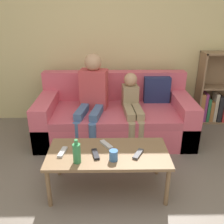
{
  "coord_description": "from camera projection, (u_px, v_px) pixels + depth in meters",
  "views": [
    {
      "loc": [
        -0.03,
        -1.28,
        1.69
      ],
      "look_at": [
        0.01,
        1.26,
        0.6
      ],
      "focal_mm": 40.0,
      "sensor_mm": 36.0,
      "label": 1
    }
  ],
  "objects": [
    {
      "name": "wall_back",
      "position": [
        110.0,
        34.0,
        3.59
      ],
      "size": [
        12.0,
        0.06,
        2.6
      ],
      "color": "beige",
      "rests_on": "ground_plane"
    },
    {
      "name": "couch",
      "position": [
        115.0,
        117.0,
        3.43
      ],
      "size": [
        2.03,
        0.96,
        0.83
      ],
      "color": "#DB5B70",
      "rests_on": "ground_plane"
    },
    {
      "name": "bookshelf",
      "position": [
        217.0,
        95.0,
        3.83
      ],
      "size": [
        0.72,
        0.28,
        1.08
      ],
      "color": "#8E7051",
      "rests_on": "ground_plane"
    },
    {
      "name": "coffee_table",
      "position": [
        108.0,
        156.0,
        2.36
      ],
      "size": [
        1.14,
        0.54,
        0.42
      ],
      "color": "brown",
      "rests_on": "ground_plane"
    },
    {
      "name": "person_adult",
      "position": [
        92.0,
        93.0,
        3.19
      ],
      "size": [
        0.43,
        0.7,
        1.14
      ],
      "rotation": [
        0.0,
        0.0,
        -0.19
      ],
      "color": "#476693",
      "rests_on": "ground_plane"
    },
    {
      "name": "person_child",
      "position": [
        132.0,
        105.0,
        3.2
      ],
      "size": [
        0.26,
        0.66,
        0.89
      ],
      "rotation": [
        0.0,
        0.0,
        0.08
      ],
      "color": "#9E8966",
      "rests_on": "ground_plane"
    },
    {
      "name": "cup_near",
      "position": [
        114.0,
        155.0,
        2.2
      ],
      "size": [
        0.08,
        0.08,
        0.1
      ],
      "color": "#3D70B2",
      "rests_on": "coffee_table"
    },
    {
      "name": "tv_remote_0",
      "position": [
        138.0,
        154.0,
        2.29
      ],
      "size": [
        0.12,
        0.17,
        0.02
      ],
      "rotation": [
        0.0,
        0.0,
        -0.47
      ],
      "color": "#47474C",
      "rests_on": "coffee_table"
    },
    {
      "name": "tv_remote_1",
      "position": [
        106.0,
        144.0,
        2.45
      ],
      "size": [
        0.13,
        0.17,
        0.02
      ],
      "rotation": [
        0.0,
        0.0,
        0.58
      ],
      "color": "#B7B7BC",
      "rests_on": "coffee_table"
    },
    {
      "name": "tv_remote_2",
      "position": [
        62.0,
        152.0,
        2.32
      ],
      "size": [
        0.07,
        0.18,
        0.02
      ],
      "rotation": [
        0.0,
        0.0,
        -0.15
      ],
      "color": "#B7B7BC",
      "rests_on": "coffee_table"
    },
    {
      "name": "tv_remote_3",
      "position": [
        96.0,
        154.0,
        2.29
      ],
      "size": [
        0.08,
        0.18,
        0.02
      ],
      "rotation": [
        0.0,
        0.0,
        0.22
      ],
      "color": "black",
      "rests_on": "coffee_table"
    },
    {
      "name": "bottle",
      "position": [
        77.0,
        153.0,
        2.16
      ],
      "size": [
        0.07,
        0.07,
        0.22
      ],
      "color": "#33844C",
      "rests_on": "coffee_table"
    }
  ]
}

